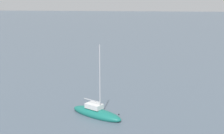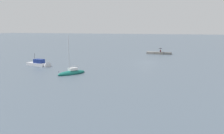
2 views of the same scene
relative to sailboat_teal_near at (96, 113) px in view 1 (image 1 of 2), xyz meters
The scene contains 1 object.
sailboat_teal_near is the anchor object (origin of this frame).
Camera 1 is at (33.39, 24.11, 10.00)m, focal length 48.28 mm.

